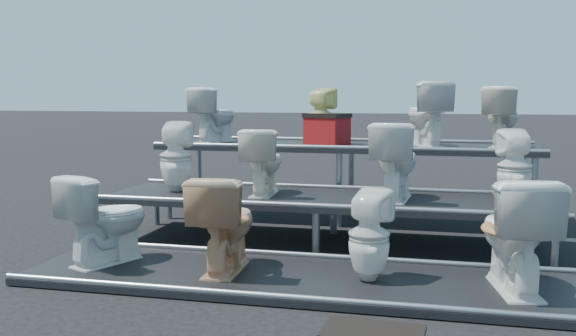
% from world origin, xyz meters
% --- Properties ---
extents(ground, '(80.00, 80.00, 0.00)m').
position_xyz_m(ground, '(0.00, 0.00, 0.00)').
color(ground, black).
rests_on(ground, ground).
extents(tier_front, '(4.20, 1.20, 0.06)m').
position_xyz_m(tier_front, '(0.00, -1.30, 0.03)').
color(tier_front, black).
rests_on(tier_front, ground).
extents(tier_mid, '(4.20, 1.20, 0.46)m').
position_xyz_m(tier_mid, '(0.00, 0.00, 0.23)').
color(tier_mid, black).
rests_on(tier_mid, ground).
extents(tier_back, '(4.20, 1.20, 0.86)m').
position_xyz_m(tier_back, '(0.00, 1.30, 0.43)').
color(tier_back, black).
rests_on(tier_back, ground).
extents(toilet_0, '(0.66, 0.83, 0.74)m').
position_xyz_m(toilet_0, '(-1.59, -1.30, 0.43)').
color(toilet_0, white).
rests_on(toilet_0, tier_front).
extents(toilet_1, '(0.46, 0.77, 0.76)m').
position_xyz_m(toilet_1, '(-0.57, -1.30, 0.44)').
color(toilet_1, tan).
rests_on(toilet_1, tier_front).
extents(toilet_2, '(0.38, 0.38, 0.68)m').
position_xyz_m(toilet_2, '(0.56, -1.30, 0.40)').
color(toilet_2, white).
rests_on(toilet_2, tier_front).
extents(toilet_3, '(0.58, 0.87, 0.82)m').
position_xyz_m(toilet_3, '(1.58, -1.30, 0.47)').
color(toilet_3, white).
rests_on(toilet_3, tier_front).
extents(toilet_4, '(0.36, 0.37, 0.70)m').
position_xyz_m(toilet_4, '(-1.53, 0.00, 0.81)').
color(toilet_4, white).
rests_on(toilet_4, tier_mid).
extents(toilet_5, '(0.40, 0.66, 0.65)m').
position_xyz_m(toilet_5, '(-0.62, 0.00, 0.78)').
color(toilet_5, white).
rests_on(toilet_5, tier_mid).
extents(toilet_6, '(0.46, 0.74, 0.72)m').
position_xyz_m(toilet_6, '(0.65, 0.00, 0.82)').
color(toilet_6, white).
rests_on(toilet_6, tier_mid).
extents(toilet_7, '(0.34, 0.35, 0.67)m').
position_xyz_m(toilet_7, '(1.70, 0.00, 0.79)').
color(toilet_7, white).
rests_on(toilet_7, tier_mid).
extents(toilet_8, '(0.53, 0.71, 0.65)m').
position_xyz_m(toilet_8, '(-1.58, 1.30, 1.18)').
color(toilet_8, white).
rests_on(toilet_8, tier_back).
extents(toilet_9, '(0.37, 0.38, 0.65)m').
position_xyz_m(toilet_9, '(-0.29, 1.30, 1.18)').
color(toilet_9, beige).
rests_on(toilet_9, tier_back).
extents(toilet_10, '(0.61, 0.79, 0.71)m').
position_xyz_m(toilet_10, '(0.89, 1.30, 1.21)').
color(toilet_10, white).
rests_on(toilet_10, tier_back).
extents(toilet_11, '(0.49, 0.70, 0.65)m').
position_xyz_m(toilet_11, '(1.69, 1.30, 1.19)').
color(toilet_11, white).
rests_on(toilet_11, tier_back).
extents(red_crate, '(0.53, 0.48, 0.31)m').
position_xyz_m(red_crate, '(-0.21, 1.23, 1.01)').
color(red_crate, maroon).
rests_on(red_crate, tier_back).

